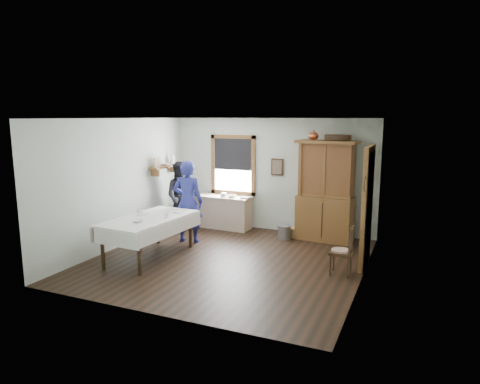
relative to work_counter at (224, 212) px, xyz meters
The scene contains 20 objects.
room 2.62m from the work_counter, 62.55° to the right, with size 5.01×5.01×2.70m.
window 1.27m from the work_counter, 66.44° to the left, with size 1.18×0.07×1.48m.
doorway 3.89m from the work_counter, 20.23° to the right, with size 0.09×1.14×2.22m.
wall_shelf 1.82m from the work_counter, 153.03° to the right, with size 0.24×1.00×0.44m.
framed_picture 1.74m from the work_counter, 12.78° to the left, with size 0.30×0.04×0.40m, color #352212.
rug_beater 4.25m from the work_counter, 27.60° to the right, with size 0.27×0.27×0.01m, color black.
work_counter is the anchor object (origin of this frame).
china_hutch 2.63m from the work_counter, ahead, with size 1.31×0.62×2.23m, color olive.
dining_table 2.65m from the work_counter, 97.60° to the right, with size 1.06×2.02×0.81m, color white.
spindle_chair 3.86m from the work_counter, 32.60° to the right, with size 0.41×0.41×0.89m, color #352212.
pail 1.74m from the work_counter, 12.18° to the right, with size 0.29×0.29×0.31m, color gray.
wicker_basket 1.96m from the work_counter, ahead, with size 0.36×0.26×0.21m, color #9A7545.
woman_blue 1.47m from the work_counter, 98.02° to the right, with size 0.61×0.40×1.67m, color navy.
figure_dark 1.09m from the work_counter, 142.32° to the right, with size 0.76×0.59×1.55m, color black.
table_cup_a 2.58m from the work_counter, 105.95° to the right, with size 0.13×0.13×0.11m, color white.
table_cup_b 2.57m from the work_counter, 90.45° to the right, with size 0.10×0.10×0.09m, color white.
table_bowl 3.07m from the work_counter, 95.81° to the right, with size 0.21×0.21×0.05m, color white.
counter_book 0.63m from the work_counter, ahead, with size 0.18×0.24×0.02m, color brown.
counter_bowl 0.51m from the work_counter, 15.95° to the right, with size 0.21×0.21×0.07m, color white.
shelf_bowl 1.83m from the work_counter, 153.47° to the right, with size 0.22×0.22×0.05m, color white.
Camera 1 is at (3.33, -7.17, 2.73)m, focal length 32.00 mm.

